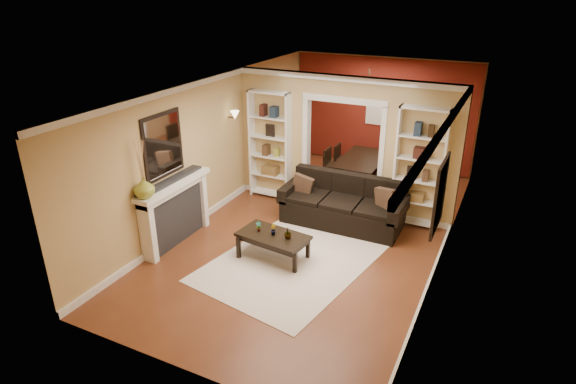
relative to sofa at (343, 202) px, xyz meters
The scene contains 30 objects.
floor 0.71m from the sofa, 123.93° to the right, with size 8.00×8.00×0.00m, color brown.
ceiling 2.31m from the sofa, 123.93° to the right, with size 8.00×8.00×0.00m, color white.
wall_back 3.67m from the sofa, 94.87° to the left, with size 8.00×8.00×0.00m, color tan.
wall_front 4.55m from the sofa, 93.89° to the right, with size 8.00×8.00×0.00m, color tan.
wall_left 2.74m from the sofa, behind, with size 8.00×8.00×0.00m, color tan.
wall_right 2.19m from the sofa, 13.01° to the right, with size 8.00×8.00×0.00m, color tan.
partition_wall 1.20m from the sofa, 111.98° to the left, with size 4.50×0.15×2.70m, color tan.
red_back_panel 3.64m from the sofa, 94.92° to the left, with size 4.44×0.04×2.64m, color maroon.
dining_window 3.66m from the sofa, 94.97° to the left, with size 0.78×0.03×0.98m, color #8CA5CC.
area_rug 1.72m from the sofa, 98.89° to the right, with size 2.21×3.10×0.01m, color silver.
sofa is the anchor object (origin of this frame).
pillow_left 0.85m from the sofa, behind, with size 0.40×0.11×0.40m, color #4F3522.
pillow_right 0.86m from the sofa, ahead, with size 0.46×0.13×0.46m, color #4F3522.
coffee_table 1.82m from the sofa, 109.82° to the right, with size 1.17×0.63×0.44m, color black.
plant_left 1.91m from the sofa, 117.53° to the right, with size 0.09×0.06×0.18m, color #336626.
plant_center 1.80m from the sofa, 109.82° to the right, with size 0.10×0.08×0.19m, color #336626.
plant_right 1.73m from the sofa, 101.28° to the right, with size 0.12×0.12×0.21m, color #336626.
bookshelf_left 2.06m from the sofa, 162.62° to the left, with size 0.90×0.30×2.30m, color white.
bookshelf_right 1.54m from the sofa, 24.94° to the left, with size 0.90×0.30×2.30m, color white.
fireplace 3.09m from the sofa, 140.82° to the right, with size 0.32×1.70×1.16m, color white.
vase 3.68m from the sofa, 132.08° to the right, with size 0.33×0.33×0.34m, color olive.
mirror 3.47m from the sofa, 142.41° to the right, with size 0.03×0.95×1.10m, color silver.
wall_sconce 2.81m from the sofa, behind, with size 0.18×0.18×0.22m, color #FFE0A5.
framed_art 2.63m from the sofa, 37.24° to the right, with size 0.04×0.85×1.05m, color black.
dining_table 2.21m from the sofa, 97.58° to the left, with size 0.95×1.71×0.60m, color black.
dining_chair_nw 2.06m from the sofa, 114.06° to the left, with size 0.42×0.42×0.84m, color black.
dining_chair_ne 1.90m from the sofa, 82.14° to the left, with size 0.43×0.43×0.88m, color black.
dining_chair_sw 2.62m from the sofa, 108.71° to the left, with size 0.37×0.37×0.76m, color black.
dining_chair_se 2.50m from the sofa, 84.03° to the left, with size 0.38×0.38×0.77m, color black.
chandelier 2.76m from the sofa, 97.66° to the left, with size 0.50×0.50×0.30m, color #342617.
Camera 1 is at (2.99, -7.47, 4.29)m, focal length 30.00 mm.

